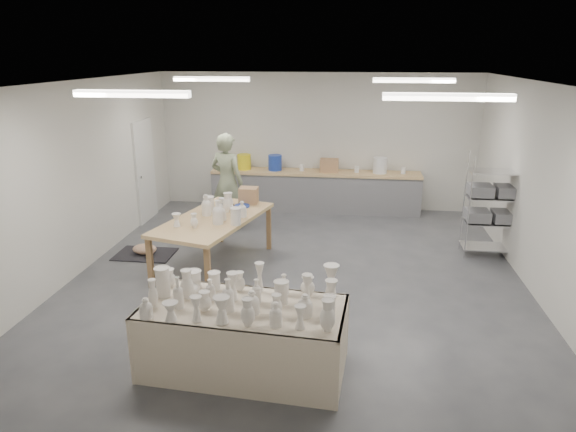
# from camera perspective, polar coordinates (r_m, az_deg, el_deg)

# --- Properties ---
(room) EXTENTS (8.00, 8.02, 3.00)m
(room) POSITION_cam_1_polar(r_m,az_deg,el_deg) (7.64, 0.35, 7.57)
(room) COLOR #424449
(room) RESTS_ON ground
(back_counter) EXTENTS (4.60, 0.60, 1.24)m
(back_counter) POSITION_cam_1_polar(r_m,az_deg,el_deg) (11.46, 2.99, 2.96)
(back_counter) COLOR tan
(back_counter) RESTS_ON ground
(wire_shelf) EXTENTS (0.88, 0.48, 1.80)m
(wire_shelf) POSITION_cam_1_polar(r_m,az_deg,el_deg) (9.43, 21.74, 1.17)
(wire_shelf) COLOR silver
(wire_shelf) RESTS_ON ground
(drying_table) EXTENTS (2.29, 1.21, 1.16)m
(drying_table) POSITION_cam_1_polar(r_m,az_deg,el_deg) (5.83, -4.92, -12.96)
(drying_table) COLOR olive
(drying_table) RESTS_ON ground
(work_table) EXTENTS (1.68, 2.48, 1.22)m
(work_table) POSITION_cam_1_polar(r_m,az_deg,el_deg) (8.46, -7.71, 0.02)
(work_table) COLOR tan
(work_table) RESTS_ON ground
(rug) EXTENTS (1.00, 0.70, 0.02)m
(rug) POSITION_cam_1_polar(r_m,az_deg,el_deg) (9.40, -15.59, -4.11)
(rug) COLOR black
(rug) RESTS_ON ground
(cat) EXTENTS (0.50, 0.41, 0.18)m
(cat) POSITION_cam_1_polar(r_m,az_deg,el_deg) (9.35, -15.56, -3.56)
(cat) COLOR white
(cat) RESTS_ON rug
(potter) EXTENTS (0.82, 0.67, 1.93)m
(potter) POSITION_cam_1_polar(r_m,az_deg,el_deg) (10.22, -6.78, 3.81)
(potter) COLOR #95A37E
(potter) RESTS_ON ground
(red_stool) EXTENTS (0.38, 0.38, 0.34)m
(red_stool) POSITION_cam_1_polar(r_m,az_deg,el_deg) (10.65, -6.30, 0.73)
(red_stool) COLOR red
(red_stool) RESTS_ON ground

